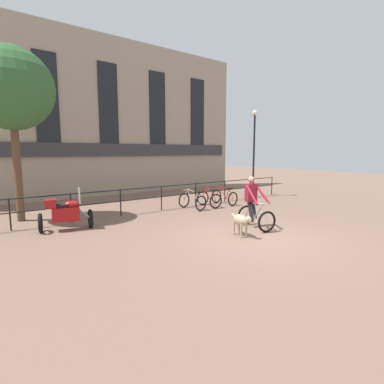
% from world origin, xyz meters
% --- Properties ---
extents(ground_plane, '(60.00, 60.00, 0.00)m').
position_xyz_m(ground_plane, '(0.00, 0.00, 0.00)').
color(ground_plane, '#7A5B4C').
extents(canal_railing, '(15.05, 0.05, 1.05)m').
position_xyz_m(canal_railing, '(-0.00, 5.20, 0.71)').
color(canal_railing, black).
rests_on(canal_railing, ground_plane).
extents(building_facade, '(18.00, 0.72, 8.83)m').
position_xyz_m(building_facade, '(0.00, 10.99, 4.39)').
color(building_facade, gray).
rests_on(building_facade, ground_plane).
extents(cyclist_with_bike, '(0.91, 1.29, 1.70)m').
position_xyz_m(cyclist_with_bike, '(0.86, 0.79, 0.76)').
color(cyclist_with_bike, black).
rests_on(cyclist_with_bike, ground_plane).
extents(dog, '(0.40, 0.99, 0.67)m').
position_xyz_m(dog, '(-0.23, 0.31, 0.47)').
color(dog, tan).
rests_on(dog, ground_plane).
extents(parked_motorcycle, '(1.70, 0.94, 1.35)m').
position_xyz_m(parked_motorcycle, '(-4.20, 4.20, 0.56)').
color(parked_motorcycle, black).
rests_on(parked_motorcycle, ground_plane).
extents(parked_bicycle_near_lamp, '(0.79, 1.18, 0.86)m').
position_xyz_m(parked_bicycle_near_lamp, '(1.18, 4.54, 0.36)').
color(parked_bicycle_near_lamp, black).
rests_on(parked_bicycle_near_lamp, ground_plane).
extents(parked_bicycle_mid_left, '(0.78, 1.18, 0.86)m').
position_xyz_m(parked_bicycle_mid_left, '(2.14, 4.54, 0.36)').
color(parked_bicycle_mid_left, black).
rests_on(parked_bicycle_mid_left, ground_plane).
extents(parked_bicycle_mid_right, '(0.74, 1.16, 0.86)m').
position_xyz_m(parked_bicycle_mid_right, '(3.11, 4.54, 0.36)').
color(parked_bicycle_mid_right, black).
rests_on(parked_bicycle_mid_right, ground_plane).
extents(street_lamp, '(0.28, 0.28, 4.72)m').
position_xyz_m(street_lamp, '(6.09, 5.40, 2.64)').
color(street_lamp, black).
rests_on(street_lamp, ground_plane).
extents(tree_canalside_left, '(2.84, 2.84, 6.09)m').
position_xyz_m(tree_canalside_left, '(-5.15, 6.56, 4.64)').
color(tree_canalside_left, brown).
rests_on(tree_canalside_left, ground_plane).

